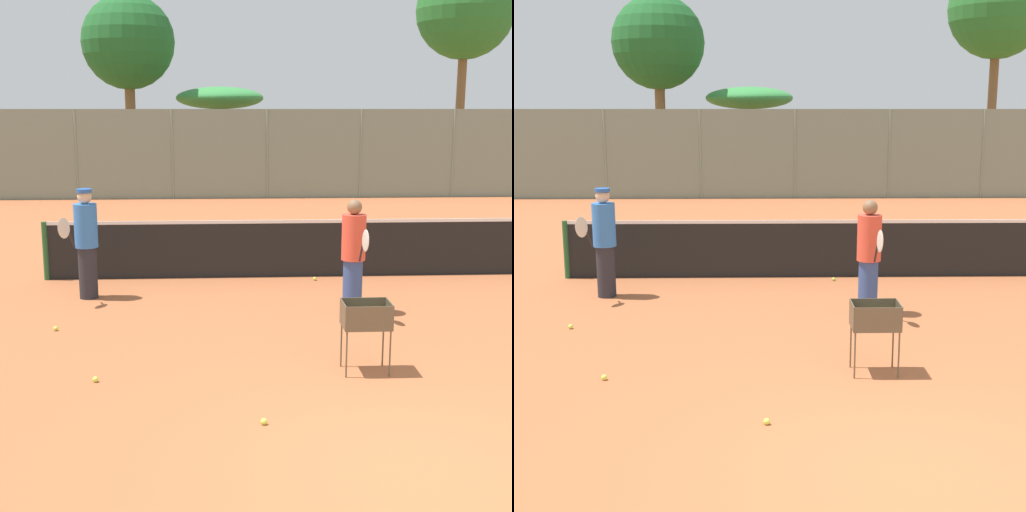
{
  "view_description": "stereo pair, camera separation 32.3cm",
  "coord_description": "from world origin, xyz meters",
  "views": [
    {
      "loc": [
        -1.7,
        -5.55,
        3.07
      ],
      "look_at": [
        -1.17,
        4.42,
        1.0
      ],
      "focal_mm": 50.0,
      "sensor_mm": 36.0,
      "label": 1
    },
    {
      "loc": [
        -1.37,
        -5.57,
        3.07
      ],
      "look_at": [
        -1.17,
        4.42,
        1.0
      ],
      "focal_mm": 50.0,
      "sensor_mm": 36.0,
      "label": 2
    }
  ],
  "objects": [
    {
      "name": "tree_2",
      "position": [
        8.45,
        24.39,
        6.97
      ],
      "size": [
        3.98,
        3.98,
        9.01
      ],
      "color": "brown",
      "rests_on": "ground_plane"
    },
    {
      "name": "back_fence",
      "position": [
        -0.0,
        19.15,
        1.53
      ],
      "size": [
        26.14,
        0.08,
        3.05
      ],
      "color": "gray",
      "rests_on": "ground_plane"
    },
    {
      "name": "ball_cart",
      "position": [
        0.03,
        2.39,
        0.63
      ],
      "size": [
        0.56,
        0.41,
        0.86
      ],
      "color": "brown",
      "rests_on": "ground_plane"
    },
    {
      "name": "ground_plane",
      "position": [
        0.0,
        0.0,
        0.0
      ],
      "size": [
        80.0,
        80.0,
        0.0
      ],
      "primitive_type": "plane",
      "color": "#B26038"
    },
    {
      "name": "tennis_ball_1",
      "position": [
        -1.27,
        1.01,
        0.03
      ],
      "size": [
        0.07,
        0.07,
        0.07
      ],
      "primitive_type": "sphere",
      "color": "#D1E54C",
      "rests_on": "ground_plane"
    },
    {
      "name": "tennis_ball_0",
      "position": [
        -4.01,
        4.2,
        0.03
      ],
      "size": [
        0.07,
        0.07,
        0.07
      ],
      "primitive_type": "sphere",
      "color": "#D1E54C",
      "rests_on": "ground_plane"
    },
    {
      "name": "parked_car",
      "position": [
        1.9,
        21.75,
        0.66
      ],
      "size": [
        4.2,
        1.7,
        1.6
      ],
      "color": "#232328",
      "rests_on": "ground_plane"
    },
    {
      "name": "tree_1",
      "position": [
        -5.1,
        23.11,
        5.52
      ],
      "size": [
        3.59,
        3.59,
        7.36
      ],
      "color": "brown",
      "rests_on": "ground_plane"
    },
    {
      "name": "tennis_net",
      "position": [
        0.0,
        7.31,
        0.56
      ],
      "size": [
        9.79,
        0.1,
        1.07
      ],
      "color": "#26592D",
      "rests_on": "ground_plane"
    },
    {
      "name": "tennis_ball_2",
      "position": [
        -3.13,
        2.23,
        0.03
      ],
      "size": [
        0.07,
        0.07,
        0.07
      ],
      "primitive_type": "sphere",
      "color": "#D1E54C",
      "rests_on": "ground_plane"
    },
    {
      "name": "player_white_outfit",
      "position": [
        0.33,
        4.88,
        0.9
      ],
      "size": [
        0.36,
        0.92,
        1.75
      ],
      "rotation": [
        0.0,
        0.0,
        4.84
      ],
      "color": "#334C8C",
      "rests_on": "ground_plane"
    },
    {
      "name": "tree_0",
      "position": [
        -1.6,
        23.97,
        3.36
      ],
      "size": [
        3.54,
        3.54,
        3.93
      ],
      "color": "brown",
      "rests_on": "ground_plane"
    },
    {
      "name": "player_red_cap",
      "position": [
        -3.86,
        5.98,
        0.94
      ],
      "size": [
        0.54,
        0.86,
        1.81
      ],
      "rotation": [
        0.0,
        0.0,
        4.25
      ],
      "color": "#26262D",
      "rests_on": "ground_plane"
    },
    {
      "name": "tennis_ball_3",
      "position": [
        0.04,
        6.99,
        0.03
      ],
      "size": [
        0.07,
        0.07,
        0.07
      ],
      "primitive_type": "sphere",
      "color": "#D1E54C",
      "rests_on": "ground_plane"
    }
  ]
}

